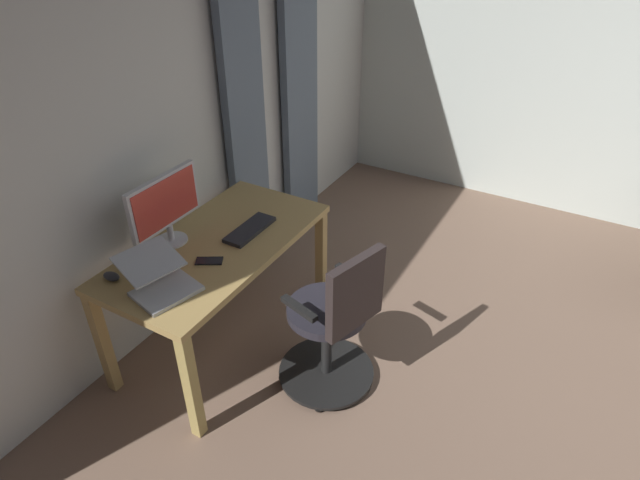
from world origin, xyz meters
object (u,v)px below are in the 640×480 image
desk (219,256)px  laptop (160,280)px  cell_phone_face_up (209,261)px  computer_monitor (165,205)px  computer_mouse (111,276)px  office_chair (334,325)px  computer_keyboard (250,229)px

desk → laptop: laptop is taller
desk → cell_phone_face_up: cell_phone_face_up is taller
laptop → cell_phone_face_up: (-0.30, 0.06, -0.05)m
computer_monitor → cell_phone_face_up: (0.05, 0.32, -0.23)m
desk → computer_mouse: computer_mouse is taller
office_chair → computer_mouse: (0.54, -1.02, 0.31)m
desk → cell_phone_face_up: 0.21m
cell_phone_face_up → office_chair: bearing=73.7°
laptop → cell_phone_face_up: 0.31m
office_chair → desk: bearing=106.4°
desk → computer_keyboard: size_ratio=3.85×
office_chair → cell_phone_face_up: 0.76m
office_chair → computer_monitor: size_ratio=1.90×
computer_monitor → computer_mouse: (0.42, -0.02, -0.22)m
office_chair → cell_phone_face_up: bearing=120.3°
desk → computer_monitor: bearing=-64.1°
desk → laptop: size_ratio=3.33×
computer_keyboard → laptop: 0.67m
computer_monitor → laptop: size_ratio=1.21×
office_chair → computer_keyboard: 0.76m
computer_monitor → cell_phone_face_up: bearing=80.6°
computer_mouse → cell_phone_face_up: 0.50m
office_chair → computer_mouse: bearing=134.2°
laptop → computer_mouse: laptop is taller
laptop → computer_monitor: bearing=-129.5°
desk → cell_phone_face_up: bearing=26.5°
office_chair → laptop: 0.94m
desk → laptop: (0.47, 0.03, 0.15)m
computer_keyboard → cell_phone_face_up: bearing=-1.4°
computer_monitor → cell_phone_face_up: computer_monitor is taller
computer_monitor → computer_keyboard: size_ratio=1.39×
office_chair → laptop: (0.48, -0.74, 0.34)m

